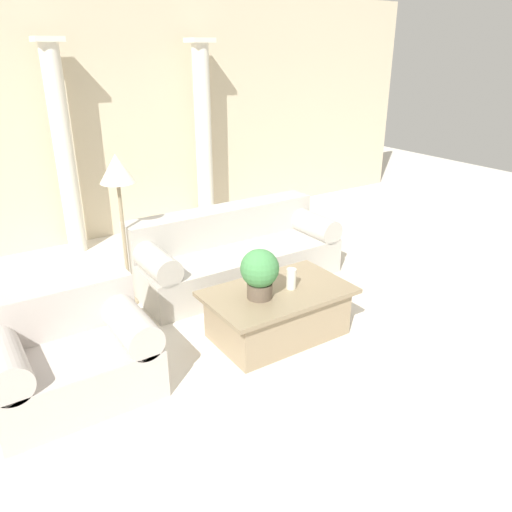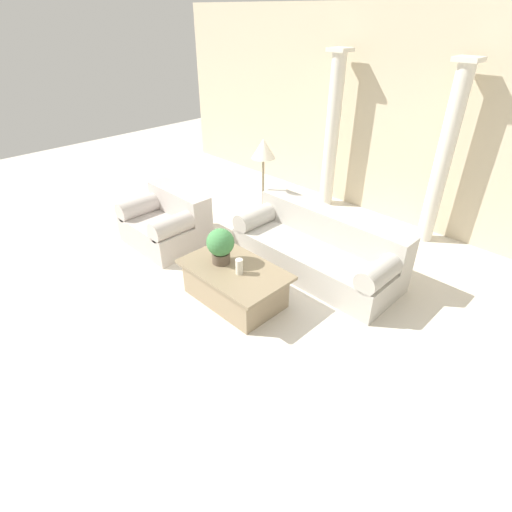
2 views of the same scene
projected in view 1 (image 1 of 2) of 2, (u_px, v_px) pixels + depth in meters
ground_plane at (253, 316)px, 4.97m from camera, size 16.00×16.00×0.00m
wall_back at (128, 117)px, 6.71m from camera, size 10.00×0.06×3.20m
sofa_long at (234, 252)px, 5.65m from camera, size 2.30×0.94×0.79m
loveseat at (68, 349)px, 3.80m from camera, size 1.17×0.94×0.79m
coffee_table at (277, 312)px, 4.55m from camera, size 1.31×0.80×0.46m
potted_plant at (260, 272)px, 4.25m from camera, size 0.33×0.33×0.44m
pillar_candle at (291, 279)px, 4.47m from camera, size 0.09×0.09×0.19m
floor_lamp at (118, 179)px, 4.77m from camera, size 0.34×0.34×1.55m
column_left at (64, 150)px, 6.07m from camera, size 0.32×0.32×2.59m
column_right at (203, 135)px, 7.05m from camera, size 0.32×0.32×2.59m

